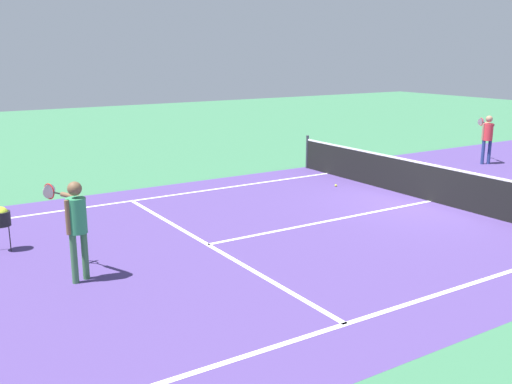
{
  "coord_description": "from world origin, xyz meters",
  "views": [
    {
      "loc": [
        9.79,
        -11.52,
        3.73
      ],
      "look_at": [
        0.26,
        -5.43,
        1.0
      ],
      "focal_mm": 41.12,
      "sensor_mm": 36.0,
      "label": 1
    }
  ],
  "objects_px": {
    "ball_hopper": "(1,217)",
    "tennis_ball_near_net": "(336,185)",
    "net": "(431,182)",
    "player_far": "(487,134)",
    "player_near": "(76,220)"
  },
  "relations": [
    {
      "from": "net",
      "to": "player_near",
      "type": "relative_size",
      "value": 6.13
    },
    {
      "from": "ball_hopper",
      "to": "tennis_ball_near_net",
      "type": "distance_m",
      "value": 8.96
    },
    {
      "from": "net",
      "to": "player_far",
      "type": "distance_m",
      "value": 6.09
    },
    {
      "from": "player_far",
      "to": "ball_hopper",
      "type": "xyz_separation_m",
      "value": [
        0.71,
        -15.39,
        -0.34
      ]
    },
    {
      "from": "ball_hopper",
      "to": "tennis_ball_near_net",
      "type": "xyz_separation_m",
      "value": [
        -0.79,
        8.9,
        -0.64
      ]
    },
    {
      "from": "net",
      "to": "ball_hopper",
      "type": "xyz_separation_m",
      "value": [
        -1.78,
        -9.86,
        0.18
      ]
    },
    {
      "from": "player_far",
      "to": "tennis_ball_near_net",
      "type": "distance_m",
      "value": 6.56
    },
    {
      "from": "net",
      "to": "player_near",
      "type": "height_order",
      "value": "player_near"
    },
    {
      "from": "player_near",
      "to": "player_far",
      "type": "height_order",
      "value": "player_near"
    },
    {
      "from": "net",
      "to": "player_far",
      "type": "relative_size",
      "value": 6.35
    },
    {
      "from": "player_near",
      "to": "tennis_ball_near_net",
      "type": "bearing_deg",
      "value": 110.68
    },
    {
      "from": "ball_hopper",
      "to": "tennis_ball_near_net",
      "type": "relative_size",
      "value": 13.25
    },
    {
      "from": "player_near",
      "to": "ball_hopper",
      "type": "height_order",
      "value": "player_near"
    },
    {
      "from": "net",
      "to": "tennis_ball_near_net",
      "type": "distance_m",
      "value": 2.78
    },
    {
      "from": "net",
      "to": "player_far",
      "type": "xyz_separation_m",
      "value": [
        -2.49,
        5.53,
        0.52
      ]
    }
  ]
}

